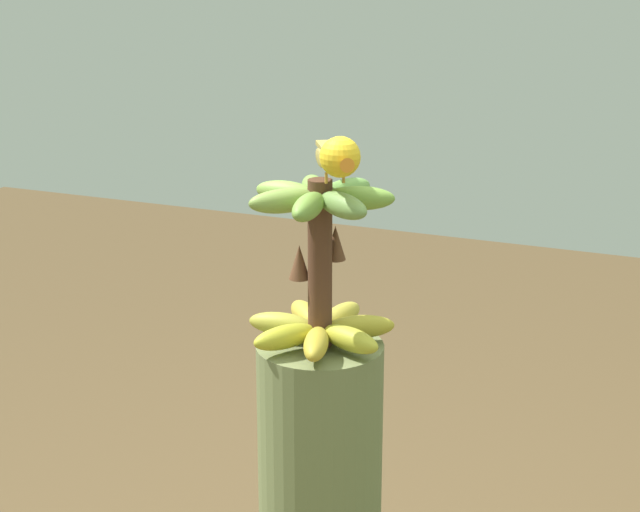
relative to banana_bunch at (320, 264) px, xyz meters
The scene contains 2 objects.
banana_bunch is the anchor object (origin of this frame).
perched_bird 0.20m from the banana_bunch, 142.64° to the left, with size 0.14×0.21×0.09m.
Camera 1 is at (-0.65, 1.56, 1.67)m, focal length 58.98 mm.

